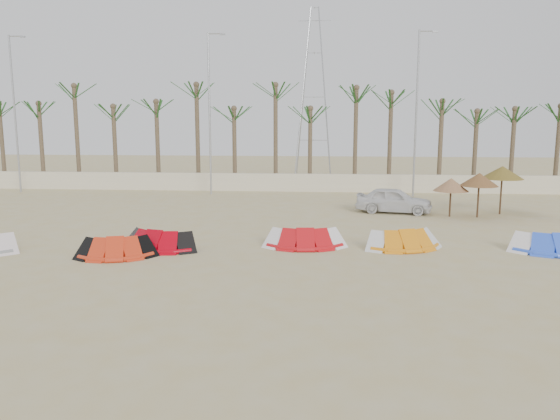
# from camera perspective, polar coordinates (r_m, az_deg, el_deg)

# --- Properties ---
(ground) EXTENTS (120.00, 120.00, 0.00)m
(ground) POSITION_cam_1_polar(r_m,az_deg,el_deg) (18.45, -1.51, -7.08)
(ground) COLOR #BAAF8A
(ground) RESTS_ON ground
(boundary_wall) EXTENTS (60.00, 0.30, 1.30)m
(boundary_wall) POSITION_cam_1_polar(r_m,az_deg,el_deg) (39.89, 1.86, 2.88)
(boundary_wall) COLOR beige
(boundary_wall) RESTS_ON ground
(palm_line) EXTENTS (52.00, 4.00, 7.70)m
(palm_line) POSITION_cam_1_polar(r_m,az_deg,el_deg) (41.11, 2.95, 11.16)
(palm_line) COLOR brown
(palm_line) RESTS_ON ground
(lamp_a) EXTENTS (1.25, 0.14, 11.00)m
(lamp_a) POSITION_cam_1_polar(r_m,az_deg,el_deg) (43.48, -25.94, 9.25)
(lamp_a) COLOR #A5A8AD
(lamp_a) RESTS_ON ground
(lamp_b) EXTENTS (1.25, 0.14, 11.00)m
(lamp_b) POSITION_cam_1_polar(r_m,az_deg,el_deg) (38.39, -7.32, 10.20)
(lamp_b) COLOR #A5A8AD
(lamp_b) RESTS_ON ground
(lamp_c) EXTENTS (1.25, 0.14, 11.00)m
(lamp_c) POSITION_cam_1_polar(r_m,az_deg,el_deg) (38.07, 14.11, 10.00)
(lamp_c) COLOR #A5A8AD
(lamp_c) RESTS_ON ground
(pylon) EXTENTS (3.00, 3.00, 14.00)m
(pylon) POSITION_cam_1_polar(r_m,az_deg,el_deg) (45.89, 3.47, 2.92)
(pylon) COLOR #A5A8AD
(pylon) RESTS_ON ground
(kite_red_left) EXTENTS (3.26, 2.14, 0.90)m
(kite_red_left) POSITION_cam_1_polar(r_m,az_deg,el_deg) (22.09, -16.48, -3.57)
(kite_red_left) COLOR red
(kite_red_left) RESTS_ON ground
(kite_red_mid) EXTENTS (3.53, 2.20, 0.90)m
(kite_red_mid) POSITION_cam_1_polar(r_m,az_deg,el_deg) (22.99, -12.44, -2.88)
(kite_red_mid) COLOR #AD000E
(kite_red_mid) RESTS_ON ground
(kite_red_right) EXTENTS (3.39, 1.76, 0.90)m
(kite_red_right) POSITION_cam_1_polar(r_m,az_deg,el_deg) (22.87, 2.64, -2.73)
(kite_red_right) COLOR red
(kite_red_right) RESTS_ON ground
(kite_orange) EXTENTS (3.51, 2.35, 0.90)m
(kite_orange) POSITION_cam_1_polar(r_m,az_deg,el_deg) (23.14, 12.78, -2.82)
(kite_orange) COLOR orange
(kite_orange) RESTS_ON ground
(kite_blue) EXTENTS (3.69, 1.58, 0.90)m
(kite_blue) POSITION_cam_1_polar(r_m,az_deg,el_deg) (24.62, 26.88, -2.88)
(kite_blue) COLOR blue
(kite_blue) RESTS_ON ground
(parasol_left) EXTENTS (1.90, 1.90, 2.10)m
(parasol_left) POSITION_cam_1_polar(r_m,az_deg,el_deg) (30.87, 17.44, 2.54)
(parasol_left) COLOR #4C331E
(parasol_left) RESTS_ON ground
(parasol_mid) EXTENTS (2.02, 2.02, 2.41)m
(parasol_mid) POSITION_cam_1_polar(r_m,az_deg,el_deg) (31.06, 20.11, 3.00)
(parasol_mid) COLOR #4C331E
(parasol_mid) RESTS_ON ground
(parasol_right) EXTENTS (2.29, 2.29, 2.69)m
(parasol_right) POSITION_cam_1_polar(r_m,az_deg,el_deg) (32.56, 22.22, 3.65)
(parasol_right) COLOR #4C331E
(parasol_right) RESTS_ON ground
(car) EXTENTS (4.48, 2.52, 1.44)m
(car) POSITION_cam_1_polar(r_m,az_deg,el_deg) (31.47, 11.81, 1.02)
(car) COLOR silver
(car) RESTS_ON ground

